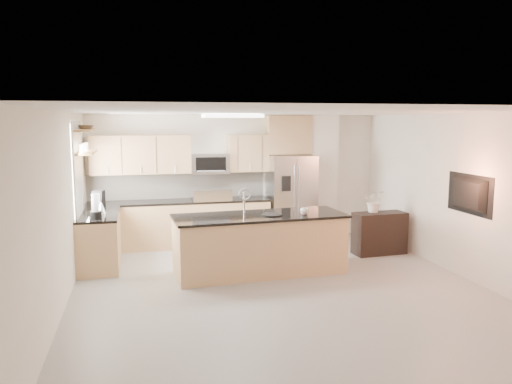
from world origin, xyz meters
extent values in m
plane|color=#A09C98|center=(0.00, 0.00, 0.00)|extent=(6.50, 6.50, 0.00)
cube|color=silver|center=(0.00, 0.00, 2.60)|extent=(6.00, 6.50, 0.02)
cube|color=white|center=(0.00, 3.25, 1.30)|extent=(6.00, 0.02, 2.60)
cube|color=white|center=(0.00, -3.25, 1.30)|extent=(6.00, 0.02, 2.60)
cube|color=white|center=(-3.00, 0.00, 1.30)|extent=(0.02, 6.50, 2.60)
cube|color=white|center=(3.00, 0.00, 1.30)|extent=(0.02, 6.50, 2.60)
cube|color=tan|center=(-1.23, 2.92, 0.44)|extent=(3.55, 0.65, 0.88)
cube|color=black|center=(-1.23, 2.92, 0.90)|extent=(3.55, 0.66, 0.04)
cube|color=beige|center=(-1.23, 3.24, 1.18)|extent=(3.55, 0.02, 0.52)
cube|color=tan|center=(-2.67, 1.85, 0.44)|extent=(0.65, 1.50, 0.88)
cube|color=black|center=(-2.67, 1.85, 0.90)|extent=(0.66, 1.50, 0.04)
cube|color=black|center=(-0.60, 2.92, 0.45)|extent=(0.76, 0.64, 0.90)
cube|color=black|center=(-0.60, 2.92, 0.92)|extent=(0.76, 0.62, 0.03)
cube|color=#ADADAF|center=(-0.60, 2.62, 1.03)|extent=(0.76, 0.04, 0.22)
cube|color=tan|center=(-1.94, 3.08, 1.83)|extent=(1.92, 0.33, 0.75)
cube|color=tan|center=(0.19, 3.08, 1.83)|extent=(0.82, 0.33, 0.75)
cube|color=#ADADAF|center=(-0.60, 3.05, 1.63)|extent=(0.76, 0.40, 0.40)
cube|color=black|center=(-0.60, 2.85, 1.63)|extent=(0.60, 0.02, 0.28)
cube|color=#ADADAF|center=(1.06, 2.88, 0.89)|extent=(0.92, 0.75, 1.78)
cube|color=gray|center=(1.06, 2.50, 0.89)|extent=(0.02, 0.01, 1.69)
cube|color=black|center=(0.84, 2.48, 1.25)|extent=(0.18, 0.03, 0.30)
cube|color=white|center=(1.82, 3.10, 1.30)|extent=(0.60, 0.30, 2.60)
cube|color=white|center=(-2.98, 1.85, 1.65)|extent=(0.03, 1.05, 1.55)
cube|color=white|center=(-2.97, 1.85, 1.65)|extent=(0.03, 1.15, 1.65)
cube|color=olive|center=(-2.85, 1.95, 1.95)|extent=(0.30, 1.20, 0.04)
cube|color=olive|center=(-2.85, 1.95, 2.32)|extent=(0.30, 1.20, 0.04)
cube|color=white|center=(-0.40, 1.60, 2.56)|extent=(1.00, 0.50, 0.06)
cube|color=tan|center=(-0.10, 0.85, 0.46)|extent=(2.79, 1.11, 0.93)
cube|color=black|center=(-0.10, 0.85, 0.95)|extent=(2.85, 1.17, 0.04)
cube|color=black|center=(-0.31, 0.85, 0.93)|extent=(0.58, 0.42, 0.01)
cylinder|color=#ADADAF|center=(-0.31, 1.08, 1.14)|extent=(0.03, 0.03, 0.34)
torus|color=#ADADAF|center=(-0.31, 1.02, 1.29)|extent=(0.21, 0.03, 0.21)
cube|color=black|center=(2.37, 1.49, 0.39)|extent=(1.00, 0.47, 0.78)
imported|color=white|center=(0.61, 0.70, 1.02)|extent=(0.17, 0.17, 0.11)
cylinder|color=black|center=(0.08, 0.76, 0.98)|extent=(0.34, 0.34, 0.02)
cylinder|color=black|center=(-2.67, 1.37, 0.98)|extent=(0.17, 0.17, 0.12)
cylinder|color=silver|center=(-2.67, 1.37, 1.18)|extent=(0.13, 0.13, 0.28)
cone|color=#ADADAF|center=(-2.62, 1.81, 1.02)|extent=(0.19, 0.19, 0.20)
cylinder|color=black|center=(-2.62, 1.81, 1.13)|extent=(0.04, 0.04, 0.04)
cube|color=black|center=(-2.69, 2.27, 1.09)|extent=(0.22, 0.25, 0.33)
cylinder|color=#ADADAF|center=(-2.69, 2.21, 1.01)|extent=(0.11, 0.11, 0.12)
imported|color=#ADADAF|center=(-2.85, 2.18, 2.38)|extent=(0.47, 0.47, 0.09)
imported|color=white|center=(2.28, 1.55, 1.10)|extent=(0.72, 0.69, 0.64)
imported|color=black|center=(2.91, -0.20, 1.35)|extent=(0.14, 1.08, 0.62)
camera|label=1|loc=(-1.98, -6.87, 2.46)|focal=35.00mm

